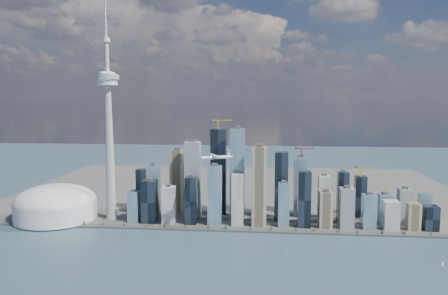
# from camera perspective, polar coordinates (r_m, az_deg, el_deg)

# --- Properties ---
(ground) EXTENTS (4000.00, 4000.00, 0.00)m
(ground) POSITION_cam_1_polar(r_m,az_deg,el_deg) (792.72, -0.99, -16.25)
(ground) COLOR #324A58
(ground) RESTS_ON ground
(seawall) EXTENTS (1100.00, 22.00, 4.00)m
(seawall) POSITION_cam_1_polar(r_m,az_deg,el_deg) (1025.79, 0.60, -10.71)
(seawall) COLOR #383838
(seawall) RESTS_ON ground
(land) EXTENTS (1400.00, 900.00, 3.00)m
(land) POSITION_cam_1_polar(r_m,az_deg,el_deg) (1460.36, 2.10, -5.45)
(land) COLOR #4C4C47
(land) RESTS_ON ground
(shoreline_trees) EXTENTS (960.53, 7.20, 8.80)m
(shoreline_trees) POSITION_cam_1_polar(r_m,az_deg,el_deg) (1023.78, 0.60, -10.35)
(shoreline_trees) COLOR #3F2D1E
(shoreline_trees) RESTS_ON seawall
(skyscraper_cluster) EXTENTS (736.00, 142.00, 248.25)m
(skyscraper_cluster) POSITION_cam_1_polar(r_m,az_deg,el_deg) (1087.38, 4.14, -5.64)
(skyscraper_cluster) COLOR black
(skyscraper_cluster) RESTS_ON land
(needle_tower) EXTENTS (56.00, 56.00, 550.50)m
(needle_tower) POSITION_cam_1_polar(r_m,az_deg,el_deg) (1106.02, -14.81, 2.69)
(needle_tower) COLOR #999994
(needle_tower) RESTS_ON land
(dome_stadium) EXTENTS (200.00, 200.00, 86.00)m
(dome_stadium) POSITION_cam_1_polar(r_m,az_deg,el_deg) (1181.90, -21.12, -6.94)
(dome_stadium) COLOR beige
(dome_stadium) RESTS_ON land
(airplane) EXTENTS (72.00, 64.65, 18.52)m
(airplane) POSITION_cam_1_polar(r_m,az_deg,el_deg) (944.50, -1.02, -1.24)
(airplane) COLOR silver
(airplane) RESTS_ON ground
(sailboat_west) EXTENTS (6.29, 3.80, 8.97)m
(sailboat_west) POSITION_cam_1_polar(r_m,az_deg,el_deg) (897.04, 8.22, -13.33)
(sailboat_west) COLOR silver
(sailboat_west) RESTS_ON ground
(sailboat_east) EXTENTS (7.18, 3.81, 10.05)m
(sailboat_east) POSITION_cam_1_polar(r_m,az_deg,el_deg) (920.99, 26.64, -13.43)
(sailboat_east) COLOR silver
(sailboat_east) RESTS_ON ground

